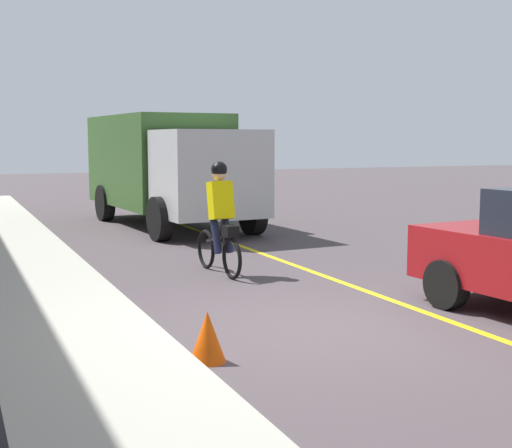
{
  "coord_description": "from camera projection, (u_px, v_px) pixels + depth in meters",
  "views": [
    {
      "loc": [
        -7.0,
        3.84,
        2.17
      ],
      "look_at": [
        1.93,
        -0.06,
        1.0
      ],
      "focal_mm": 49.54,
      "sensor_mm": 36.0,
      "label": 1
    }
  ],
  "objects": [
    {
      "name": "sidewalk",
      "position": [
        7.0,
        358.0,
        6.8
      ],
      "size": [
        40.0,
        3.2,
        0.15
      ],
      "primitive_type": "cube",
      "color": "#A7A596",
      "rests_on": "ground"
    },
    {
      "name": "cyclist_lead",
      "position": [
        220.0,
        218.0,
        11.3
      ],
      "size": [
        1.71,
        0.38,
        1.83
      ],
      "rotation": [
        0.0,
        0.0,
        0.05
      ],
      "color": "black",
      "rests_on": "ground"
    },
    {
      "name": "box_truck_background",
      "position": [
        168.0,
        164.0,
        17.71
      ],
      "size": [
        6.85,
        2.89,
        2.78
      ],
      "rotation": [
        0.0,
        0.0,
        3.21
      ],
      "color": "#365F27",
      "rests_on": "ground"
    },
    {
      "name": "ground_plane",
      "position": [
        318.0,
        328.0,
        8.16
      ],
      "size": [
        80.0,
        80.0,
        0.0
      ],
      "primitive_type": "plane",
      "color": "#483F43"
    },
    {
      "name": "traffic_cone_near",
      "position": [
        208.0,
        337.0,
        6.9
      ],
      "size": [
        0.36,
        0.36,
        0.51
      ],
      "primitive_type": "cone",
      "color": "#E74E08",
      "rests_on": "ground"
    },
    {
      "name": "lane_line_centre",
      "position": [
        431.0,
        314.0,
        8.79
      ],
      "size": [
        36.0,
        0.12,
        0.01
      ],
      "primitive_type": "cube",
      "color": "yellow",
      "rests_on": "ground"
    }
  ]
}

